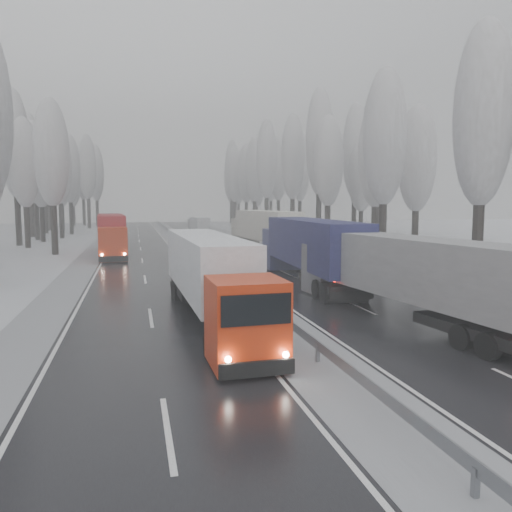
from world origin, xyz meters
name	(u,v)px	position (x,y,z in m)	size (l,w,h in m)	color
ground	(373,410)	(0.00, 0.00, 0.00)	(260.00, 260.00, 0.00)	silver
carriageway_right	(268,265)	(5.25, 30.00, 0.01)	(7.50, 200.00, 0.03)	black
carriageway_left	(143,269)	(-5.25, 30.00, 0.01)	(7.50, 200.00, 0.03)	black
median_slush	(207,267)	(0.00, 30.00, 0.02)	(3.00, 200.00, 0.04)	#93959A
shoulder_right	(321,263)	(10.20, 30.00, 0.02)	(2.40, 200.00, 0.04)	#93959A
shoulder_left	(79,271)	(-10.20, 30.00, 0.02)	(2.40, 200.00, 0.04)	#93959A
median_guardrail	(207,260)	(0.00, 29.99, 0.60)	(0.12, 200.00, 0.76)	slate
tree_16	(483,116)	(15.04, 15.67, 10.67)	(3.60, 3.60, 16.53)	black
tree_18	(385,138)	(14.51, 27.03, 10.70)	(3.60, 3.60, 16.58)	black
tree_19	(417,159)	(20.02, 31.03, 9.42)	(3.60, 3.60, 14.57)	black
tree_20	(376,155)	(17.90, 35.17, 10.14)	(3.60, 3.60, 15.71)	black
tree_21	(378,142)	(20.12, 39.17, 12.00)	(3.60, 3.60, 18.62)	black
tree_22	(329,162)	(17.02, 45.60, 10.24)	(3.60, 3.60, 15.86)	black
tree_23	(362,177)	(23.31, 49.60, 8.77)	(3.60, 3.60, 13.55)	black
tree_24	(320,143)	(17.90, 51.02, 13.19)	(3.60, 3.60, 20.49)	black
tree_25	(355,152)	(24.81, 55.02, 12.52)	(3.60, 3.60, 19.44)	black
tree_26	(293,158)	(17.56, 61.27, 12.10)	(3.60, 3.60, 18.78)	black
tree_27	(327,166)	(24.72, 65.27, 11.36)	(3.60, 3.60, 17.62)	black
tree_28	(267,160)	(16.34, 71.95, 12.64)	(3.60, 3.60, 19.62)	black
tree_29	(300,168)	(23.71, 75.95, 11.67)	(3.60, 3.60, 18.11)	black
tree_30	(255,170)	(16.56, 81.70, 11.52)	(3.60, 3.60, 17.86)	black
tree_31	(279,170)	(22.48, 85.70, 11.97)	(3.60, 3.60, 18.58)	black
tree_32	(246,174)	(16.63, 89.21, 11.18)	(3.60, 3.60, 17.33)	black
tree_33	(256,184)	(19.77, 93.21, 9.26)	(3.60, 3.60, 14.33)	black
tree_34	(235,175)	(15.73, 96.32, 11.37)	(3.60, 3.60, 17.63)	black
tree_35	(271,175)	(24.94, 100.32, 11.77)	(3.60, 3.60, 18.25)	black
tree_36	(232,170)	(17.04, 106.16, 13.02)	(3.60, 3.60, 20.23)	black
tree_37	(257,182)	(24.02, 110.16, 10.56)	(3.60, 3.60, 16.37)	black
tree_38	(231,179)	(18.73, 116.73, 11.59)	(3.60, 3.60, 17.97)	black
tree_39	(238,184)	(21.55, 120.73, 10.45)	(3.60, 3.60, 16.19)	black
tree_62	(51,154)	(-13.94, 43.73, 10.36)	(3.60, 3.60, 16.04)	black
tree_64	(24,163)	(-18.26, 52.71, 9.96)	(3.60, 3.60, 15.42)	black
tree_65	(14,144)	(-20.05, 56.71, 12.55)	(3.60, 3.60, 19.48)	black
tree_66	(40,170)	(-18.16, 62.35, 9.84)	(3.60, 3.60, 15.23)	black
tree_67	(34,163)	(-19.54, 66.35, 11.03)	(3.60, 3.60, 17.09)	black
tree_68	(59,167)	(-16.58, 69.11, 10.75)	(3.60, 3.60, 16.65)	black
tree_69	(29,157)	(-21.42, 73.11, 12.46)	(3.60, 3.60, 19.35)	black
tree_70	(69,169)	(-16.33, 79.19, 11.03)	(3.60, 3.60, 17.09)	black
tree_71	(43,161)	(-21.09, 83.19, 12.63)	(3.60, 3.60, 19.61)	black
tree_72	(61,179)	(-18.93, 88.54, 9.76)	(3.60, 3.60, 15.11)	black
tree_73	(48,173)	(-21.82, 92.54, 11.11)	(3.60, 3.60, 17.22)	black
tree_74	(87,168)	(-15.07, 99.33, 12.67)	(3.60, 3.60, 19.68)	black
tree_75	(44,171)	(-24.20, 103.33, 11.99)	(3.60, 3.60, 18.60)	black
tree_76	(96,174)	(-14.05, 108.72, 11.95)	(3.60, 3.60, 18.55)	black
tree_77	(72,186)	(-19.66, 112.72, 9.26)	(3.60, 3.60, 14.32)	black
tree_78	(83,172)	(-17.56, 115.31, 12.59)	(3.60, 3.60, 19.55)	black
tree_79	(72,180)	(-20.33, 119.31, 11.01)	(3.60, 3.60, 17.07)	black
truck_grey_tarp	(402,271)	(5.92, 8.95, 2.24)	(4.27, 15.12, 3.84)	#525358
truck_blue_box	(308,246)	(5.30, 19.96, 2.50)	(3.21, 16.76, 4.28)	#1E214D
truck_cream_box	(263,228)	(7.82, 41.47, 2.63)	(4.11, 17.69, 4.50)	#AFAC9B
box_truck_distant	(199,225)	(5.34, 77.83, 1.44)	(3.14, 7.77, 2.82)	#AFB0B6
truck_red_white	(210,273)	(-2.63, 10.71, 2.24)	(2.73, 15.03, 3.84)	red
truck_red_red	(111,232)	(-8.21, 41.93, 2.41)	(3.46, 16.19, 4.13)	#B5260A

